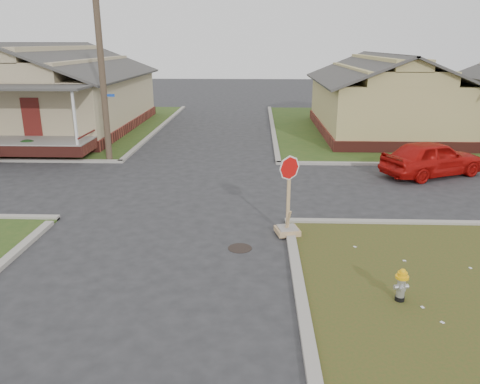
{
  "coord_description": "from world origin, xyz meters",
  "views": [
    {
      "loc": [
        2.63,
        -11.91,
        5.25
      ],
      "look_at": [
        2.14,
        1.0,
        1.1
      ],
      "focal_mm": 35.0,
      "sensor_mm": 36.0,
      "label": 1
    }
  ],
  "objects_px": {
    "stop_sign": "(288,217)",
    "fire_hydrant": "(401,283)",
    "red_sedan": "(432,158)",
    "utility_pole": "(101,56)"
  },
  "relations": [
    {
      "from": "red_sedan",
      "to": "utility_pole",
      "type": "bearing_deg",
      "value": 57.57
    },
    {
      "from": "fire_hydrant",
      "to": "utility_pole",
      "type": "bearing_deg",
      "value": 119.26
    },
    {
      "from": "fire_hydrant",
      "to": "red_sedan",
      "type": "height_order",
      "value": "red_sedan"
    },
    {
      "from": "fire_hydrant",
      "to": "stop_sign",
      "type": "distance_m",
      "value": 4.15
    },
    {
      "from": "stop_sign",
      "to": "red_sedan",
      "type": "distance_m",
      "value": 9.02
    },
    {
      "from": "stop_sign",
      "to": "red_sedan",
      "type": "relative_size",
      "value": 0.53
    },
    {
      "from": "stop_sign",
      "to": "fire_hydrant",
      "type": "bearing_deg",
      "value": -71.96
    },
    {
      "from": "fire_hydrant",
      "to": "red_sedan",
      "type": "relative_size",
      "value": 0.17
    },
    {
      "from": "utility_pole",
      "to": "stop_sign",
      "type": "bearing_deg",
      "value": -47.59
    },
    {
      "from": "fire_hydrant",
      "to": "stop_sign",
      "type": "xyz_separation_m",
      "value": [
        -2.16,
        3.54,
        0.09
      ]
    }
  ]
}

